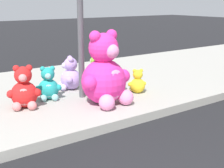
{
  "coord_description": "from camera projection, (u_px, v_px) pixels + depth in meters",
  "views": [
    {
      "loc": [
        -1.98,
        -0.68,
        1.92
      ],
      "look_at": [
        1.12,
        3.6,
        0.55
      ],
      "focal_mm": 52.13,
      "sensor_mm": 36.0,
      "label": 1
    }
  ],
  "objects": [
    {
      "name": "plush_yellow",
      "position": [
        137.0,
        83.0,
        6.36
      ],
      "size": [
        0.35,
        0.34,
        0.48
      ],
      "color": "yellow",
      "rests_on": "sidewalk"
    },
    {
      "name": "plush_red",
      "position": [
        24.0,
        91.0,
        5.45
      ],
      "size": [
        0.53,
        0.52,
        0.73
      ],
      "color": "red",
      "rests_on": "sidewalk"
    },
    {
      "name": "sign_pole",
      "position": [
        80.0,
        4.0,
        5.69
      ],
      "size": [
        0.56,
        0.11,
        3.2
      ],
      "color": "#4C4C51",
      "rests_on": "sidewalk"
    },
    {
      "name": "sidewalk",
      "position": [
        16.0,
        100.0,
        6.2
      ],
      "size": [
        28.0,
        4.4,
        0.15
      ],
      "primitive_type": "cube",
      "color": "#9E9B93",
      "rests_on": "ground_plane"
    },
    {
      "name": "plush_lime",
      "position": [
        96.0,
        72.0,
        7.0
      ],
      "size": [
        0.5,
        0.48,
        0.68
      ],
      "color": "#8CD133",
      "rests_on": "sidewalk"
    },
    {
      "name": "plush_lavender",
      "position": [
        70.0,
        76.0,
        6.57
      ],
      "size": [
        0.49,
        0.5,
        0.68
      ],
      "color": "#B28CD8",
      "rests_on": "sidewalk"
    },
    {
      "name": "plush_teal",
      "position": [
        48.0,
        86.0,
        5.92
      ],
      "size": [
        0.45,
        0.44,
        0.62
      ],
      "color": "teal",
      "rests_on": "sidewalk"
    },
    {
      "name": "plush_pink_large",
      "position": [
        105.0,
        75.0,
        5.6
      ],
      "size": [
        0.99,
        0.88,
        1.28
      ],
      "color": "#F22D93",
      "rests_on": "sidewalk"
    }
  ]
}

